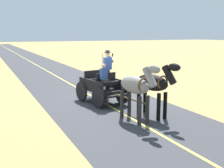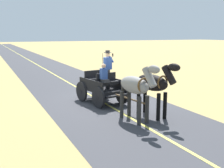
# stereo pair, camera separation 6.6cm
# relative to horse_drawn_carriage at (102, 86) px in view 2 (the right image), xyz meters

# --- Properties ---
(ground_plane) EXTENTS (200.00, 200.00, 0.00)m
(ground_plane) POSITION_rel_horse_drawn_carriage_xyz_m (-0.05, -0.27, -0.82)
(ground_plane) COLOR tan
(road_surface) EXTENTS (5.59, 160.00, 0.01)m
(road_surface) POSITION_rel_horse_drawn_carriage_xyz_m (-0.05, -0.27, -0.81)
(road_surface) COLOR #38383D
(road_surface) RESTS_ON ground
(road_centre_stripe) EXTENTS (0.12, 160.00, 0.00)m
(road_centre_stripe) POSITION_rel_horse_drawn_carriage_xyz_m (-0.05, -0.27, -0.81)
(road_centre_stripe) COLOR #DBCC4C
(road_centre_stripe) RESTS_ON road_surface
(horse_drawn_carriage) EXTENTS (1.79, 4.51, 2.50)m
(horse_drawn_carriage) POSITION_rel_horse_drawn_carriage_xyz_m (0.00, 0.00, 0.00)
(horse_drawn_carriage) COLOR black
(horse_drawn_carriage) RESTS_ON ground
(horse_near_side) EXTENTS (0.88, 2.15, 2.21)m
(horse_near_side) POSITION_rel_horse_drawn_carriage_xyz_m (-0.94, 2.91, 0.51)
(horse_near_side) COLOR black
(horse_near_side) RESTS_ON ground
(horse_off_side) EXTENTS (0.77, 2.15, 2.21)m
(horse_off_side) POSITION_rel_horse_drawn_carriage_xyz_m (-0.05, 3.06, 0.51)
(horse_off_side) COLOR gray
(horse_off_side) RESTS_ON ground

